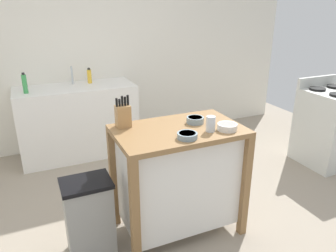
{
  "coord_description": "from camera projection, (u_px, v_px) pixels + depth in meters",
  "views": [
    {
      "loc": [
        -0.84,
        -2.07,
        1.83
      ],
      "look_at": [
        0.18,
        0.22,
        0.88
      ],
      "focal_mm": 34.58,
      "sensor_mm": 36.0,
      "label": 1
    }
  ],
  "objects": [
    {
      "name": "trash_bin",
      "position": [
        89.0,
        218.0,
        2.43
      ],
      "size": [
        0.36,
        0.28,
        0.63
      ],
      "color": "gray",
      "rests_on": "ground"
    },
    {
      "name": "sink_counter",
      "position": [
        78.0,
        121.0,
        4.05
      ],
      "size": [
        1.41,
        0.6,
        0.89
      ],
      "color": "white",
      "rests_on": "ground"
    },
    {
      "name": "stove",
      "position": [
        329.0,
        127.0,
        3.83
      ],
      "size": [
        0.6,
        0.6,
        1.01
      ],
      "color": "silver",
      "rests_on": "ground"
    },
    {
      "name": "drinking_cup",
      "position": [
        211.0,
        124.0,
        2.41
      ],
      "size": [
        0.07,
        0.07,
        0.12
      ],
      "color": "silver",
      "rests_on": "kitchen_island"
    },
    {
      "name": "bottle_hand_soap",
      "position": [
        25.0,
        84.0,
        3.57
      ],
      "size": [
        0.05,
        0.05,
        0.23
      ],
      "color": "green",
      "rests_on": "sink_counter"
    },
    {
      "name": "wall_back",
      "position": [
        92.0,
        47.0,
        4.17
      ],
      "size": [
        5.83,
        0.1,
        2.6
      ],
      "primitive_type": "cube",
      "color": "silver",
      "rests_on": "ground"
    },
    {
      "name": "bottle_spray_cleaner",
      "position": [
        89.0,
        76.0,
        4.03
      ],
      "size": [
        0.05,
        0.05,
        0.19
      ],
      "color": "yellow",
      "rests_on": "sink_counter"
    },
    {
      "name": "knife_block",
      "position": [
        123.0,
        115.0,
        2.5
      ],
      "size": [
        0.11,
        0.09,
        0.25
      ],
      "color": "#AD7F4C",
      "rests_on": "kitchen_island"
    },
    {
      "name": "ground_plane",
      "position": [
        159.0,
        234.0,
        2.74
      ],
      "size": [
        6.83,
        6.83,
        0.0
      ],
      "primitive_type": "plane",
      "color": "gray",
      "rests_on": "ground"
    },
    {
      "name": "kitchen_island",
      "position": [
        178.0,
        175.0,
        2.64
      ],
      "size": [
        0.99,
        0.62,
        0.93
      ],
      "color": "olive",
      "rests_on": "ground"
    },
    {
      "name": "sink_faucet",
      "position": [
        72.0,
        75.0,
        3.98
      ],
      "size": [
        0.02,
        0.02,
        0.22
      ],
      "color": "#B7BCC1",
      "rests_on": "sink_counter"
    },
    {
      "name": "bowl_ceramic_small",
      "position": [
        187.0,
        135.0,
        2.3
      ],
      "size": [
        0.15,
        0.15,
        0.04
      ],
      "color": "gray",
      "rests_on": "kitchen_island"
    },
    {
      "name": "bowl_ceramic_wide",
      "position": [
        227.0,
        127.0,
        2.45
      ],
      "size": [
        0.15,
        0.15,
        0.05
      ],
      "color": "silver",
      "rests_on": "kitchen_island"
    },
    {
      "name": "bowl_stoneware_deep",
      "position": [
        195.0,
        120.0,
        2.6
      ],
      "size": [
        0.14,
        0.14,
        0.05
      ],
      "color": "gray",
      "rests_on": "kitchen_island"
    }
  ]
}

